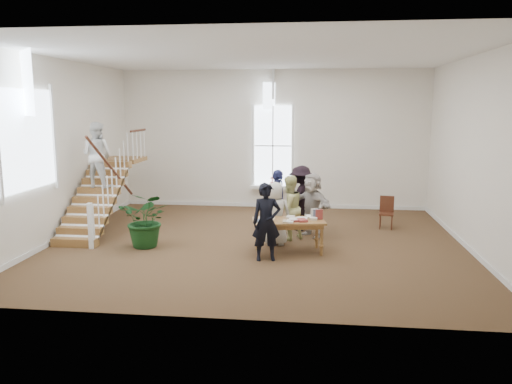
# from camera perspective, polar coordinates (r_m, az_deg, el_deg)

# --- Properties ---
(ground) EXTENTS (10.00, 10.00, 0.00)m
(ground) POSITION_cam_1_polar(r_m,az_deg,el_deg) (12.38, 0.22, -5.82)
(ground) COLOR #492F1C
(ground) RESTS_ON ground
(room_shell) EXTENTS (10.49, 10.00, 10.00)m
(room_shell) POSITION_cam_1_polar(r_m,az_deg,el_deg) (16.56, 1.89, -0.41)
(room_shell) COLOR white
(room_shell) RESTS_ON ground
(staircase) EXTENTS (1.10, 4.10, 2.92)m
(staircase) POSITION_cam_1_polar(r_m,az_deg,el_deg) (13.92, -17.50, 2.27)
(staircase) COLOR brown
(staircase) RESTS_ON ground
(library_table) EXTENTS (1.74, 1.07, 0.82)m
(library_table) POSITION_cam_1_polar(r_m,az_deg,el_deg) (11.46, 3.77, -3.61)
(library_table) COLOR brown
(library_table) RESTS_ON ground
(police_officer) EXTENTS (0.70, 0.54, 1.71)m
(police_officer) POSITION_cam_1_polar(r_m,az_deg,el_deg) (10.83, 1.20, -3.44)
(police_officer) COLOR black
(police_officer) RESTS_ON ground
(elderly_woman) EXTENTS (0.82, 0.61, 1.54)m
(elderly_woman) POSITION_cam_1_polar(r_m,az_deg,el_deg) (12.05, 2.22, -2.48)
(elderly_woman) COLOR beige
(elderly_woman) RESTS_ON ground
(person_yellow) EXTENTS (1.00, 0.99, 1.63)m
(person_yellow) POSITION_cam_1_polar(r_m,az_deg,el_deg) (12.51, 3.77, -1.83)
(person_yellow) COLOR #CCCA80
(person_yellow) RESTS_ON ground
(woman_cluster_a) EXTENTS (0.53, 1.04, 1.70)m
(woman_cluster_a) POSITION_cam_1_polar(r_m,az_deg,el_deg) (13.12, 2.48, -1.12)
(woman_cluster_a) COLOR navy
(woman_cluster_a) RESTS_ON ground
(woman_cluster_b) EXTENTS (1.15, 1.31, 1.76)m
(woman_cluster_b) POSITION_cam_1_polar(r_m,az_deg,el_deg) (13.53, 5.15, -0.69)
(woman_cluster_b) COLOR black
(woman_cluster_b) RESTS_ON ground
(woman_cluster_c) EXTENTS (1.42, 1.45, 1.66)m
(woman_cluster_c) POSITION_cam_1_polar(r_m,az_deg,el_deg) (12.90, 6.40, -1.45)
(woman_cluster_c) COLOR #B5ABA3
(woman_cluster_c) RESTS_ON ground
(floor_plant) EXTENTS (1.29, 1.14, 1.34)m
(floor_plant) POSITION_cam_1_polar(r_m,az_deg,el_deg) (12.16, -12.37, -3.09)
(floor_plant) COLOR #123814
(floor_plant) RESTS_ON ground
(side_chair) EXTENTS (0.44, 0.44, 0.88)m
(side_chair) POSITION_cam_1_polar(r_m,az_deg,el_deg) (14.22, 14.69, -2.08)
(side_chair) COLOR #3C1D10
(side_chair) RESTS_ON ground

